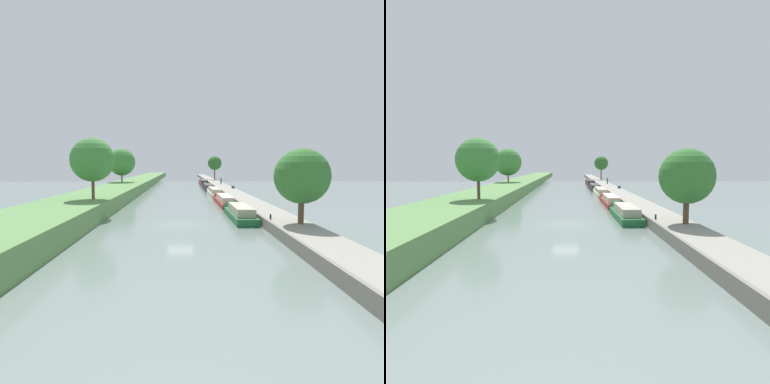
{
  "view_description": "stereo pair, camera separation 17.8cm",
  "coord_description": "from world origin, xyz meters",
  "views": [
    {
      "loc": [
        0.19,
        -31.69,
        5.76
      ],
      "look_at": [
        1.88,
        25.65,
        1.0
      ],
      "focal_mm": 31.25,
      "sensor_mm": 36.0,
      "label": 1
    },
    {
      "loc": [
        0.37,
        -31.7,
        5.76
      ],
      "look_at": [
        1.88,
        25.65,
        1.0
      ],
      "focal_mm": 31.25,
      "sensor_mm": 36.0,
      "label": 2
    }
  ],
  "objects": [
    {
      "name": "left_grassy_bank",
      "position": [
        -11.63,
        0.0,
        0.94
      ],
      "size": [
        7.76,
        260.0,
        1.88
      ],
      "color": "#5B894C",
      "rests_on": "ground_plane"
    },
    {
      "name": "tree_rightbank_midnear",
      "position": [
        10.58,
        74.91,
        6.14
      ],
      "size": [
        4.42,
        4.42,
        7.49
      ],
      "color": "brown",
      "rests_on": "right_towpath"
    },
    {
      "name": "person_walking",
      "position": [
        9.84,
        50.95,
        1.76
      ],
      "size": [
        0.34,
        0.34,
        1.66
      ],
      "color": "#282D42",
      "rests_on": "right_towpath"
    },
    {
      "name": "tree_rightbank_near",
      "position": [
        9.97,
        -4.73,
        4.78
      ],
      "size": [
        4.53,
        4.53,
        6.18
      ],
      "color": "brown",
      "rests_on": "right_towpath"
    },
    {
      "name": "tree_leftbank_downstream",
      "position": [
        -13.0,
        41.76,
        6.26
      ],
      "size": [
        5.92,
        5.92,
        7.34
      ],
      "color": "brown",
      "rests_on": "left_grassy_bank"
    },
    {
      "name": "narrowboat_maroon",
      "position": [
        6.25,
        63.06,
        0.58
      ],
      "size": [
        2.06,
        15.98,
        2.04
      ],
      "color": "maroon",
      "rests_on": "ground_plane"
    },
    {
      "name": "narrowboat_cream",
      "position": [
        6.19,
        31.05,
        0.56
      ],
      "size": [
        1.97,
        13.66,
        2.01
      ],
      "color": "beige",
      "rests_on": "ground_plane"
    },
    {
      "name": "narrowboat_black",
      "position": [
        6.08,
        45.64,
        0.53
      ],
      "size": [
        1.98,
        15.66,
        1.89
      ],
      "color": "black",
      "rests_on": "ground_plane"
    },
    {
      "name": "narrowboat_green",
      "position": [
        6.27,
        3.69,
        0.6
      ],
      "size": [
        2.17,
        10.58,
        2.19
      ],
      "color": "#1E6033",
      "rests_on": "ground_plane"
    },
    {
      "name": "narrowboat_red",
      "position": [
        6.22,
        16.3,
        0.57
      ],
      "size": [
        1.92,
        12.42,
        2.0
      ],
      "color": "maroon",
      "rests_on": "ground_plane"
    },
    {
      "name": "stone_quay",
      "position": [
        7.62,
        0.0,
        0.47
      ],
      "size": [
        0.25,
        260.0,
        0.93
      ],
      "color": "gray",
      "rests_on": "ground_plane"
    },
    {
      "name": "tree_leftbank_upstream",
      "position": [
        -9.73,
        5.66,
        6.26
      ],
      "size": [
        4.85,
        4.85,
        6.81
      ],
      "color": "brown",
      "rests_on": "left_grassy_bank"
    },
    {
      "name": "mooring_bollard_far",
      "position": [
        8.05,
        70.51,
        1.11
      ],
      "size": [
        0.16,
        0.16,
        0.45
      ],
      "color": "black",
      "rests_on": "right_towpath"
    },
    {
      "name": "park_bench",
      "position": [
        10.6,
        36.23,
        1.23
      ],
      "size": [
        0.44,
        1.5,
        0.47
      ],
      "color": "#333338",
      "rests_on": "right_towpath"
    },
    {
      "name": "mooring_bollard_near",
      "position": [
        8.05,
        -2.52,
        1.11
      ],
      "size": [
        0.16,
        0.16,
        0.45
      ],
      "color": "black",
      "rests_on": "right_towpath"
    },
    {
      "name": "right_towpath",
      "position": [
        9.4,
        0.0,
        0.44
      ],
      "size": [
        3.3,
        260.0,
        0.88
      ],
      "color": "gray",
      "rests_on": "ground_plane"
    },
    {
      "name": "ground_plane",
      "position": [
        0.0,
        0.0,
        0.0
      ],
      "size": [
        160.0,
        160.0,
        0.0
      ],
      "primitive_type": "plane",
      "color": "slate"
    }
  ]
}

